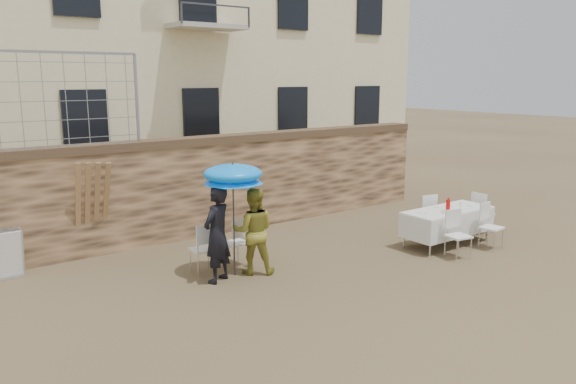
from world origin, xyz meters
TOP-DOWN VIEW (x-y plane):
  - ground at (0.00, 0.00)m, footprint 80.00×80.00m
  - stone_wall at (0.00, 5.00)m, footprint 13.00×0.50m
  - chain_link_fence at (-3.00, 5.00)m, footprint 3.20×0.06m
  - man_suit at (-1.21, 2.09)m, footprint 0.75×0.65m
  - woman_dress at (-0.46, 2.09)m, footprint 0.98×0.93m
  - umbrella at (-0.81, 2.19)m, footprint 1.09×1.09m
  - couple_chair_left at (-1.21, 2.64)m, footprint 0.50×0.50m
  - couple_chair_right at (-0.51, 2.64)m, footprint 0.53×0.53m
  - banquet_table at (3.88, 1.16)m, footprint 2.10×0.85m
  - soda_bottle at (3.68, 1.01)m, footprint 0.09×0.09m
  - table_chair_front_left at (3.28, 0.41)m, footprint 0.56×0.56m
  - table_chair_front_right at (4.38, 0.41)m, footprint 0.53×0.53m
  - table_chair_back at (4.08, 1.96)m, footprint 0.58×0.58m
  - table_chair_side at (5.28, 1.26)m, footprint 0.48×0.48m
  - chair_stack_right at (-4.12, 4.62)m, footprint 0.46×0.40m
  - wood_planks at (-2.52, 4.69)m, footprint 0.70×0.20m

SIDE VIEW (x-z plane):
  - ground at x=0.00m, z-range 0.00..0.00m
  - chair_stack_right at x=-4.12m, z-range 0.00..0.92m
  - couple_chair_left at x=-1.21m, z-range 0.00..0.96m
  - couple_chair_right at x=-0.51m, z-range 0.00..0.96m
  - table_chair_front_left at x=3.28m, z-range 0.00..0.96m
  - table_chair_front_right at x=4.38m, z-range 0.00..0.96m
  - table_chair_back at x=4.08m, z-range 0.00..0.96m
  - table_chair_side at x=5.28m, z-range 0.00..0.96m
  - banquet_table at x=3.88m, z-range 0.34..1.12m
  - woman_dress at x=-0.46m, z-range 0.00..1.59m
  - man_suit at x=-1.21m, z-range 0.00..1.73m
  - soda_bottle at x=3.68m, z-range 0.77..1.04m
  - wood_planks at x=-2.52m, z-range 0.00..2.00m
  - stone_wall at x=0.00m, z-range 0.00..2.20m
  - umbrella at x=-0.81m, z-range 0.85..2.78m
  - chain_link_fence at x=-3.00m, z-range 2.20..4.00m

